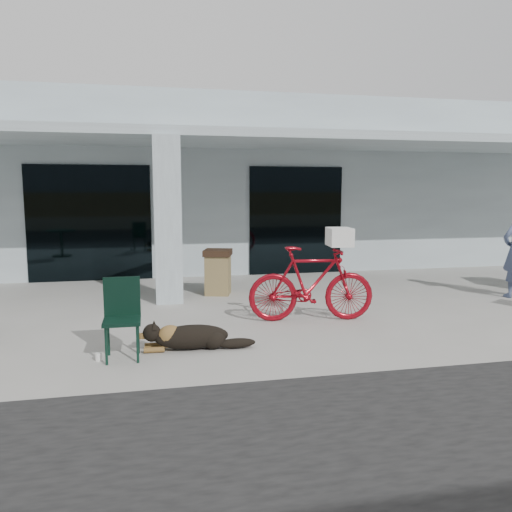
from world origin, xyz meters
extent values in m
plane|color=#A09D97|center=(0.00, 0.00, 0.00)|extent=(80.00, 80.00, 0.00)
cube|color=silver|center=(0.00, 8.50, 2.25)|extent=(22.00, 7.00, 4.50)
cube|color=black|center=(-3.20, 4.98, 1.35)|extent=(2.80, 0.06, 2.70)
cube|color=black|center=(1.80, 4.98, 1.35)|extent=(2.40, 0.06, 2.70)
cube|color=silver|center=(-1.50, 2.30, 1.56)|extent=(0.50, 0.50, 3.12)
cube|color=silver|center=(0.00, 3.60, 3.21)|extent=(22.00, 2.80, 0.18)
imported|color=maroon|center=(0.71, 0.40, 0.61)|extent=(2.10, 0.83, 1.23)
cube|color=white|center=(1.16, 0.34, 1.37)|extent=(0.42, 0.53, 0.29)
cylinder|color=white|center=(-2.50, -0.89, 0.05)|extent=(0.09, 0.09, 0.10)
camera|label=1|loc=(-1.82, -7.19, 2.12)|focal=35.00mm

